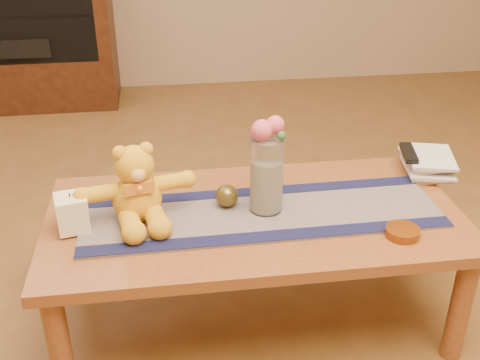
{
  "coord_description": "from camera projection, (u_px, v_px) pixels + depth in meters",
  "views": [
    {
      "loc": [
        -0.28,
        -1.64,
        1.46
      ],
      "look_at": [
        -0.05,
        0.0,
        0.58
      ],
      "focal_mm": 43.04,
      "sensor_mm": 36.0,
      "label": 1
    }
  ],
  "objects": [
    {
      "name": "persian_runner",
      "position": [
        262.0,
        214.0,
        1.93
      ],
      "size": [
        1.2,
        0.36,
        0.01
      ],
      "primitive_type": "cube",
      "rotation": [
        0.0,
        0.0,
        0.01
      ],
      "color": "#16173F",
      "rests_on": "coffee_table_top"
    },
    {
      "name": "table_leg_fl",
      "position": [
        60.0,
        348.0,
        1.73
      ],
      "size": [
        0.07,
        0.07,
        0.41
      ],
      "primitive_type": "cylinder",
      "color": "brown",
      "rests_on": "floor"
    },
    {
      "name": "blue_flower_side",
      "position": [
        257.0,
        131.0,
        1.84
      ],
      "size": [
        0.04,
        0.04,
        0.04
      ],
      "primitive_type": "sphere",
      "color": "#5352B3",
      "rests_on": "glass_vase"
    },
    {
      "name": "runner_border_far",
      "position": [
        255.0,
        192.0,
        2.06
      ],
      "size": [
        1.2,
        0.07,
        0.0
      ],
      "primitive_type": "cube",
      "rotation": [
        0.0,
        0.0,
        0.01
      ],
      "color": "#121336",
      "rests_on": "persian_runner"
    },
    {
      "name": "stereo_lower",
      "position": [
        21.0,
        44.0,
        3.85
      ],
      "size": [
        0.42,
        0.28,
        0.12
      ],
      "primitive_type": "cube",
      "color": "black",
      "rests_on": "media_cabinet"
    },
    {
      "name": "glass_vase",
      "position": [
        266.0,
        175.0,
        1.89
      ],
      "size": [
        0.11,
        0.11,
        0.26
      ],
      "primitive_type": "cylinder",
      "color": "silver",
      "rests_on": "persian_runner"
    },
    {
      "name": "teddy_bear",
      "position": [
        136.0,
        183.0,
        1.85
      ],
      "size": [
        0.42,
        0.37,
        0.25
      ],
      "primitive_type": null,
      "rotation": [
        0.0,
        0.0,
        0.21
      ],
      "color": "gold",
      "rests_on": "persian_runner"
    },
    {
      "name": "book_bottom",
      "position": [
        406.0,
        169.0,
        2.21
      ],
      "size": [
        0.2,
        0.25,
        0.02
      ],
      "primitive_type": "imported",
      "rotation": [
        0.0,
        0.0,
        -0.17
      ],
      "color": "beige",
      "rests_on": "coffee_table_top"
    },
    {
      "name": "candle_wick",
      "position": [
        69.0,
        195.0,
        1.79
      ],
      "size": [
        0.0,
        0.0,
        0.01
      ],
      "primitive_type": "cylinder",
      "rotation": [
        0.0,
        0.0,
        0.21
      ],
      "color": "black",
      "rests_on": "pillar_candle"
    },
    {
      "name": "bronze_ball",
      "position": [
        227.0,
        196.0,
        1.95
      ],
      "size": [
        0.1,
        0.1,
        0.08
      ],
      "primitive_type": "sphere",
      "rotation": [
        0.0,
        0.0,
        -0.37
      ],
      "color": "brown",
      "rests_on": "persian_runner"
    },
    {
      "name": "blue_flower_back",
      "position": [
        269.0,
        126.0,
        1.85
      ],
      "size": [
        0.04,
        0.04,
        0.04
      ],
      "primitive_type": "sphere",
      "color": "#5352B3",
      "rests_on": "glass_vase"
    },
    {
      "name": "amber_dish",
      "position": [
        402.0,
        232.0,
        1.82
      ],
      "size": [
        0.13,
        0.13,
        0.03
      ],
      "primitive_type": "cylinder",
      "rotation": [
        0.0,
        0.0,
        0.21
      ],
      "color": "#BF5914",
      "rests_on": "coffee_table_top"
    },
    {
      "name": "book_top",
      "position": [
        409.0,
        156.0,
        2.18
      ],
      "size": [
        0.22,
        0.26,
        0.02
      ],
      "primitive_type": "imported",
      "rotation": [
        0.0,
        0.0,
        -0.27
      ],
      "color": "beige",
      "rests_on": "book_upper"
    },
    {
      "name": "cabinet_shelf",
      "position": [
        15.0,
        15.0,
        3.74
      ],
      "size": [
        1.02,
        0.2,
        0.02
      ],
      "primitive_type": "cube",
      "color": "black",
      "rests_on": "media_cabinet"
    },
    {
      "name": "rose_right",
      "position": [
        275.0,
        125.0,
        1.82
      ],
      "size": [
        0.06,
        0.06,
        0.06
      ],
      "primitive_type": "sphere",
      "color": "#DC4D63",
      "rests_on": "glass_vase"
    },
    {
      "name": "book_lower",
      "position": [
        408.0,
        165.0,
        2.2
      ],
      "size": [
        0.22,
        0.26,
        0.02
      ],
      "primitive_type": "imported",
      "rotation": [
        0.0,
        0.0,
        -0.31
      ],
      "color": "beige",
      "rests_on": "book_bottom"
    },
    {
      "name": "cabinet_cavity",
      "position": [
        12.0,
        17.0,
        3.66
      ],
      "size": [
        1.02,
        0.03,
        0.61
      ],
      "primitive_type": "cube",
      "color": "black",
      "rests_on": "media_cabinet"
    },
    {
      "name": "leaf_sprig",
      "position": [
        281.0,
        136.0,
        1.81
      ],
      "size": [
        0.03,
        0.03,
        0.03
      ],
      "primitive_type": "sphere",
      "color": "#33662D",
      "rests_on": "glass_vase"
    },
    {
      "name": "pillar_candle",
      "position": [
        72.0,
        213.0,
        1.82
      ],
      "size": [
        0.11,
        0.11,
        0.12
      ],
      "primitive_type": "cube",
      "rotation": [
        0.0,
        0.0,
        0.21
      ],
      "color": "#FFF1BB",
      "rests_on": "persian_runner"
    },
    {
      "name": "tv_remote",
      "position": [
        409.0,
        153.0,
        2.17
      ],
      "size": [
        0.08,
        0.17,
        0.02
      ],
      "primitive_type": "cube",
      "rotation": [
        0.0,
        0.0,
        -0.22
      ],
      "color": "black",
      "rests_on": "book_top"
    },
    {
      "name": "book_upper",
      "position": [
        405.0,
        160.0,
        2.2
      ],
      "size": [
        0.19,
        0.24,
        0.02
      ],
      "primitive_type": "imported",
      "rotation": [
        0.0,
        0.0,
        -0.12
      ],
      "color": "beige",
      "rests_on": "book_lower"
    },
    {
      "name": "runner_border_near",
      "position": [
        270.0,
        236.0,
        1.81
      ],
      "size": [
        1.2,
        0.07,
        0.0
      ],
      "primitive_type": "cube",
      "rotation": [
        0.0,
        0.0,
        0.01
      ],
      "color": "#121336",
      "rests_on": "persian_runner"
    },
    {
      "name": "media_cabinet",
      "position": [
        22.0,
        26.0,
        3.92
      ],
      "size": [
        1.2,
        0.5,
        1.1
      ],
      "primitive_type": "cube",
      "color": "black",
      "rests_on": "floor"
    },
    {
      "name": "table_leg_fr",
      "position": [
        460.0,
        308.0,
        1.89
      ],
      "size": [
        0.07,
        0.07,
        0.41
      ],
      "primitive_type": "cylinder",
      "color": "brown",
      "rests_on": "floor"
    },
    {
      "name": "floor",
      "position": [
        253.0,
        315.0,
        2.16
      ],
      "size": [
        5.5,
        5.5,
        0.0
      ],
      "primitive_type": "plane",
      "color": "brown",
      "rests_on": "ground"
    },
    {
      "name": "table_leg_br",
      "position": [
        394.0,
        216.0,
        2.39
      ],
      "size": [
        0.07,
        0.07,
        0.41
      ],
      "primitive_type": "cylinder",
      "color": "brown",
      "rests_on": "floor"
    },
    {
      "name": "rose_left",
      "position": [
        262.0,
        130.0,
        1.8
      ],
      "size": [
        0.07,
        0.07,
        0.07
      ],
      "primitive_type": "sphere",
      "color": "#DC4D63",
      "rests_on": "glass_vase"
    },
    {
      "name": "table_leg_bl",
      "position": [
        80.0,
        240.0,
        2.24
      ],
      "size": [
        0.07,
        0.07,
        0.41
      ],
      "primitive_type": "cylinder",
      "color": "brown",
      "rests_on": "floor"
    },
    {
      "name": "coffee_table_top",
      "position": [
        255.0,
        218.0,
        1.96
      ],
      "size": [
        1.4,
        0.7,
        0.04
      ],
      "primitive_type": "cube",
      "color": "brown",
      "rests_on": "floor"
    },
    {
      "name": "potpourri_fill",
      "position": [
        266.0,
        185.0,
        1.91
      ],
      "size": [
        0.09,
        0.09,
        0.18
      ],
      "primitive_type": "cylinder",
      "color": "beige",
      "rests_on": "glass_vase"
    }
  ]
}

